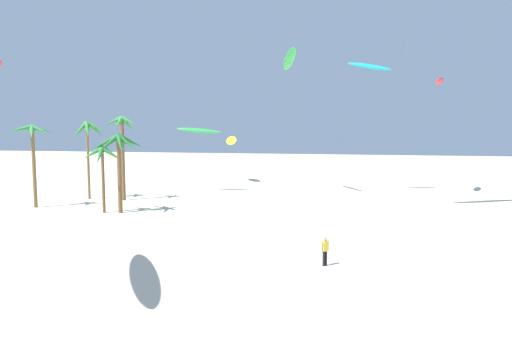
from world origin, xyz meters
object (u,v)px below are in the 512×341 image
Objects in this scene: palm_tree_4 at (122,133)px; flying_kite_2 at (440,81)px; palm_tree_1 at (32,139)px; flying_kite_5 at (370,67)px; flying_kite_4 at (289,59)px; flying_kite_8 at (231,140)px; palm_tree_0 at (88,133)px; person_near_left at (325,250)px; flying_kite_7 at (199,131)px; palm_tree_2 at (102,157)px; palm_tree_3 at (118,148)px.

palm_tree_4 is 38.66m from flying_kite_2.
flying_kite_5 reaches higher than palm_tree_1.
flying_kite_4 is 1.08× the size of flying_kite_5.
palm_tree_0 is at bearing -118.81° from flying_kite_8.
flying_kite_4 is (-18.07, -4.26, 2.68)m from flying_kite_2.
flying_kite_8 is 6.33× the size of person_near_left.
flying_kite_7 is 5.00× the size of person_near_left.
flying_kite_5 is 1.53× the size of flying_kite_8.
palm_tree_2 is at bearing -5.93° from palm_tree_1.
palm_tree_0 reaches higher than palm_tree_2.
palm_tree_4 is 10.24m from flying_kite_7.
flying_kite_5 is (23.53, 19.14, 9.72)m from palm_tree_3.
palm_tree_1 is 8.89m from palm_tree_4.
flying_kite_7 is at bearing 53.16° from palm_tree_4.
palm_tree_2 is 3.78× the size of person_near_left.
flying_kite_8 is at bearing 61.19° from palm_tree_0.
flying_kite_7 is at bearing 37.84° from palm_tree_0.
palm_tree_1 is 33.28m from person_near_left.
palm_tree_3 is at bearing -147.50° from flying_kite_2.
palm_tree_2 is at bearing -133.12° from flying_kite_4.
flying_kite_4 is 10.19m from flying_kite_5.
flying_kite_5 is (-8.39, -1.19, 1.93)m from flying_kite_2.
palm_tree_1 is 30.08m from flying_kite_4.
flying_kite_7 is at bearing 49.07° from palm_tree_1.
palm_tree_2 is 33.45m from flying_kite_5.
flying_kite_4 is (13.84, 16.07, 10.48)m from palm_tree_3.
flying_kite_4 reaches higher than flying_kite_8.
flying_kite_2 is 0.88× the size of flying_kite_5.
person_near_left is at bearing -109.99° from flying_kite_2.
person_near_left is at bearing -37.58° from palm_tree_4.
flying_kite_7 is at bearing 75.51° from palm_tree_2.
palm_tree_0 reaches higher than person_near_left.
palm_tree_0 is at bearing -158.67° from flying_kite_5.
palm_tree_2 is (6.53, -7.14, -2.26)m from palm_tree_0.
flying_kite_4 is (15.37, 16.42, 11.32)m from palm_tree_2.
flying_kite_4 is at bearing 27.98° from palm_tree_4.
palm_tree_3 reaches higher than palm_tree_2.
palm_tree_1 is at bearing -135.65° from palm_tree_4.
palm_tree_3 is at bearing -99.19° from flying_kite_7.
flying_kite_4 is 32.56m from person_near_left.
flying_kite_7 is at bearing -169.64° from flying_kite_2.
flying_kite_8 is at bearing 63.63° from palm_tree_1.
flying_kite_7 is at bearing -168.75° from flying_kite_5.
palm_tree_2 is at bearing -72.86° from palm_tree_4.
palm_tree_2 is at bearing -148.28° from flying_kite_2.
palm_tree_3 is (1.53, 0.35, 0.84)m from palm_tree_2.
flying_kite_5 is 22.94m from flying_kite_7.
palm_tree_4 is at bearing -108.49° from flying_kite_8.
flying_kite_7 is at bearing 123.81° from person_near_left.
palm_tree_1 is (-2.01, -6.26, -0.54)m from palm_tree_0.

